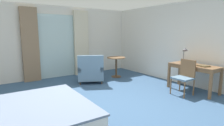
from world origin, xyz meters
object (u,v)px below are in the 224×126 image
object	(u,v)px
writing_desk	(194,68)
armchair_by_window	(91,72)
desk_lamp	(185,51)
closed_book	(204,66)
desk_chair	(185,75)
round_cafe_table	(116,62)

from	to	relation	value
writing_desk	armchair_by_window	bearing A→B (deg)	128.18
desk_lamp	closed_book	size ratio (longest dim) A/B	1.86
desk_chair	closed_book	world-z (taller)	desk_chair
desk_chair	desk_lamp	xyz separation A→B (m)	(0.40, 0.31, 0.57)
armchair_by_window	writing_desk	bearing A→B (deg)	-51.82
desk_lamp	closed_book	bearing A→B (deg)	-89.67
desk_chair	round_cafe_table	xyz separation A→B (m)	(-0.35, 2.53, 0.02)
closed_book	desk_lamp	bearing A→B (deg)	105.55
closed_book	desk_chair	bearing A→B (deg)	163.30
writing_desk	armchair_by_window	world-z (taller)	armchair_by_window
desk_lamp	armchair_by_window	xyz separation A→B (m)	(-1.85, 2.10, -0.73)
round_cafe_table	desk_chair	bearing A→B (deg)	-82.19
desk_chair	armchair_by_window	size ratio (longest dim) A/B	0.86
writing_desk	desk_chair	size ratio (longest dim) A/B	1.42
closed_book	round_cafe_table	world-z (taller)	closed_book
closed_book	writing_desk	bearing A→B (deg)	100.34
round_cafe_table	desk_lamp	bearing A→B (deg)	-71.29
closed_book	armchair_by_window	bearing A→B (deg)	140.08
desk_lamp	round_cafe_table	size ratio (longest dim) A/B	0.67
writing_desk	armchair_by_window	size ratio (longest dim) A/B	1.21
desk_chair	closed_book	size ratio (longest dim) A/B	3.48
writing_desk	desk_lamp	world-z (taller)	desk_lamp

